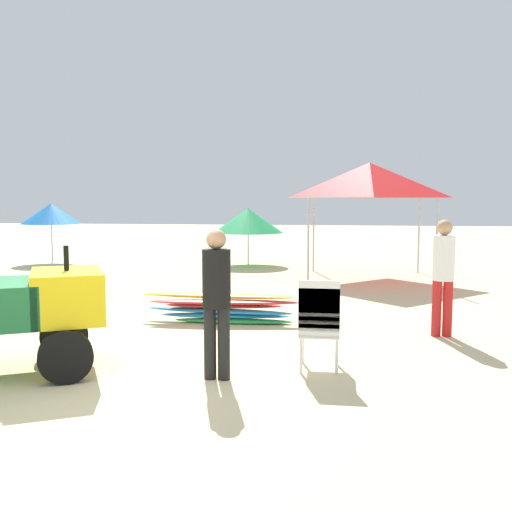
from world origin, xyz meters
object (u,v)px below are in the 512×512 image
lifeguard_near_left (217,294)px  lifeguard_near_center (443,270)px  beach_umbrella_left (51,214)px  beach_umbrella_mid (248,220)px  popup_canopy (369,180)px  surfboard_pile (223,308)px  stacked_plastic_chairs (319,317)px

lifeguard_near_left → lifeguard_near_center: bearing=40.5°
beach_umbrella_left → beach_umbrella_mid: bearing=2.6°
popup_canopy → beach_umbrella_left: 10.26m
lifeguard_near_center → beach_umbrella_left: bearing=141.5°
surfboard_pile → popup_canopy: size_ratio=0.90×
lifeguard_near_left → popup_canopy: (2.12, 8.65, 1.55)m
lifeguard_near_left → beach_umbrella_left: size_ratio=0.89×
lifeguard_near_center → surfboard_pile: bearing=172.2°
lifeguard_near_left → beach_umbrella_mid: (-1.43, 11.30, 0.41)m
surfboard_pile → lifeguard_near_center: size_ratio=1.54×
lifeguard_near_left → beach_umbrella_mid: size_ratio=0.79×
surfboard_pile → popup_canopy: (2.65, 5.70, 2.28)m
beach_umbrella_mid → surfboard_pile: bearing=-83.8°
lifeguard_near_left → beach_umbrella_mid: bearing=97.2°
surfboard_pile → beach_umbrella_left: bearing=132.2°
lifeguard_near_center → lifeguard_near_left: bearing=-139.5°
beach_umbrella_left → stacked_plastic_chairs: bearing=-49.6°
stacked_plastic_chairs → popup_canopy: popup_canopy is taller
lifeguard_near_left → popup_canopy: 9.04m
lifeguard_near_center → popup_canopy: size_ratio=0.59×
beach_umbrella_mid → lifeguard_near_left: bearing=-82.8°
surfboard_pile → popup_canopy: bearing=65.1°
popup_canopy → beach_umbrella_mid: 4.57m
stacked_plastic_chairs → surfboard_pile: (-1.67, 2.48, -0.40)m
lifeguard_near_left → lifeguard_near_center: 3.82m
surfboard_pile → lifeguard_near_center: 3.55m
surfboard_pile → beach_umbrella_mid: bearing=96.2°
stacked_plastic_chairs → surfboard_pile: stacked_plastic_chairs is taller
beach_umbrella_left → popup_canopy: bearing=-13.4°
surfboard_pile → stacked_plastic_chairs: bearing=-56.0°
beach_umbrella_left → surfboard_pile: bearing=-47.8°
lifeguard_near_center → popup_canopy: popup_canopy is taller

